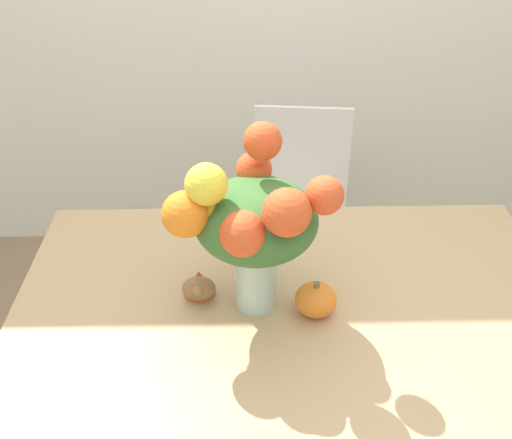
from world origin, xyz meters
name	(u,v)px	position (x,y,z in m)	size (l,w,h in m)	color
dining_table	(293,343)	(0.00, 0.00, 0.69)	(1.57, 1.16, 0.77)	tan
flower_vase	(252,221)	(-0.11, 0.07, 1.05)	(0.44, 0.35, 0.52)	#B2CCBC
pumpkin	(316,299)	(0.06, 0.04, 0.82)	(0.11, 0.11, 0.10)	orange
turkey_figurine	(199,285)	(-0.26, 0.12, 0.81)	(0.09, 0.13, 0.08)	#936642
dining_chair_near_window	(299,221)	(0.10, 0.91, 0.49)	(0.46, 0.46, 0.95)	white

